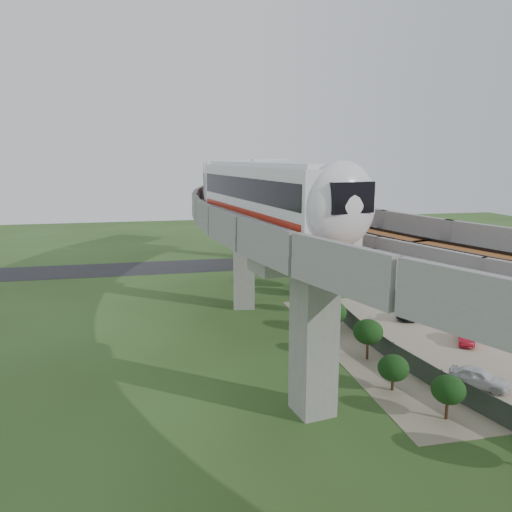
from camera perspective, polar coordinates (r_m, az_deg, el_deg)
The scene contains 17 objects.
ground at distance 39.03m, azimuth 0.20°, elevation -10.28°, with size 160.00×160.00×0.00m, color #2F461C.
dirt_lot at distance 42.41m, azimuth 19.89°, elevation -9.16°, with size 18.00×26.00×0.04m, color gray.
asphalt_road at distance 67.46m, azimuth -5.26°, elevation -1.05°, with size 60.00×8.00×0.03m, color #232326.
viaduct at distance 37.69m, azimuth 5.93°, elevation 3.15°, with size 19.58×73.98×11.40m.
metro_train at distance 49.23m, azimuth -1.01°, elevation 8.90°, with size 18.22×59.86×3.64m.
fence at distance 41.82m, azimuth 13.50°, elevation -8.01°, with size 3.87×38.73×1.50m.
tree_0 at distance 60.80m, azimuth 6.25°, elevation -0.21°, with size 1.98×1.98×3.16m.
tree_1 at distance 55.43m, azimuth 5.40°, elevation -1.13°, with size 3.11×3.11×3.82m.
tree_2 at distance 52.47m, azimuth 5.90°, elevation -2.65°, with size 2.64×2.64×2.90m.
tree_3 at distance 46.76m, azimuth 6.61°, elevation -4.33°, with size 1.92×1.92×2.65m.
tree_4 at distance 42.02m, azimuth 8.74°, elevation -6.39°, with size 2.32×2.32×2.67m.
tree_5 at distance 36.81m, azimuth 12.70°, elevation -8.46°, with size 2.12×2.12×2.99m.
tree_6 at distance 32.74m, azimuth 15.43°, elevation -12.24°, with size 1.93×1.93×2.32m.
tree_7 at distance 30.23m, azimuth 21.12°, elevation -14.07°, with size 1.85×1.85×2.57m.
car_white at distance 35.35m, azimuth 24.14°, elevation -12.54°, with size 1.45×3.60×1.23m, color silver.
car_red at distance 42.75m, azimuth 22.94°, elevation -8.43°, with size 1.15×3.29×1.09m, color #AA0F1F.
car_dark at distance 47.38m, azimuth 17.69°, elevation -6.10°, with size 1.66×4.09×1.19m, color black.
Camera 1 is at (-7.77, -35.47, 14.32)m, focal length 35.00 mm.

